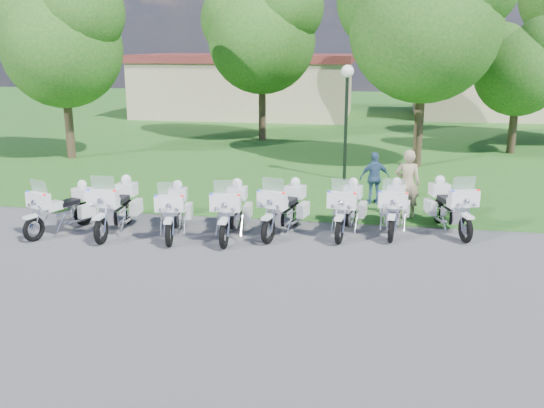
% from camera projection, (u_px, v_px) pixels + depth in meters
% --- Properties ---
extents(ground, '(100.00, 100.00, 0.00)m').
position_uv_depth(ground, '(241.00, 255.00, 14.21)').
color(ground, '#505055').
rests_on(ground, ground).
extents(grass_lawn, '(100.00, 48.00, 0.01)m').
position_uv_depth(grass_lawn, '(332.00, 119.00, 39.91)').
color(grass_lawn, '#256A21').
rests_on(grass_lawn, ground).
extents(motorcycle_0, '(1.24, 2.18, 1.53)m').
position_uv_depth(motorcycle_0, '(63.00, 208.00, 15.83)').
color(motorcycle_0, black).
rests_on(motorcycle_0, ground).
extents(motorcycle_1, '(0.85, 2.49, 1.67)m').
position_uv_depth(motorcycle_1, '(116.00, 206.00, 15.80)').
color(motorcycle_1, black).
rests_on(motorcycle_1, ground).
extents(motorcycle_2, '(1.03, 2.31, 1.56)m').
position_uv_depth(motorcycle_2, '(174.00, 210.00, 15.56)').
color(motorcycle_2, black).
rests_on(motorcycle_2, ground).
extents(motorcycle_3, '(0.85, 2.45, 1.64)m').
position_uv_depth(motorcycle_3, '(232.00, 210.00, 15.47)').
color(motorcycle_3, black).
rests_on(motorcycle_3, ground).
extents(motorcycle_4, '(1.17, 2.38, 1.63)m').
position_uv_depth(motorcycle_4, '(284.00, 208.00, 15.72)').
color(motorcycle_4, black).
rests_on(motorcycle_4, ground).
extents(motorcycle_5, '(0.98, 2.38, 1.60)m').
position_uv_depth(motorcycle_5, '(347.00, 208.00, 15.74)').
color(motorcycle_5, black).
rests_on(motorcycle_5, ground).
extents(motorcycle_6, '(0.87, 2.35, 1.58)m').
position_uv_depth(motorcycle_6, '(394.00, 207.00, 15.85)').
color(motorcycle_6, black).
rests_on(motorcycle_6, ground).
extents(motorcycle_7, '(1.25, 2.35, 1.63)m').
position_uv_depth(motorcycle_7, '(450.00, 206.00, 15.91)').
color(motorcycle_7, black).
rests_on(motorcycle_7, ground).
extents(lamp_post, '(0.44, 0.44, 4.10)m').
position_uv_depth(lamp_post, '(347.00, 94.00, 21.23)').
color(lamp_post, black).
rests_on(lamp_post, ground).
extents(tree_0, '(5.78, 4.94, 7.71)m').
position_uv_depth(tree_0, '(61.00, 36.00, 24.98)').
color(tree_0, '#38281C').
rests_on(tree_0, ground).
extents(tree_1, '(6.22, 5.31, 8.29)m').
position_uv_depth(tree_1, '(261.00, 29.00, 29.79)').
color(tree_1, '#38281C').
rests_on(tree_1, ground).
extents(tree_2, '(6.76, 5.77, 9.02)m').
position_uv_depth(tree_2, '(424.00, 12.00, 22.96)').
color(tree_2, '#38281C').
rests_on(tree_2, ground).
extents(tree_3, '(4.49, 3.83, 5.98)m').
position_uv_depth(tree_3, '(518.00, 64.00, 26.42)').
color(tree_3, '#38281C').
rests_on(tree_3, ground).
extents(building_west, '(14.56, 8.32, 4.10)m').
position_uv_depth(building_west, '(246.00, 85.00, 41.34)').
color(building_west, tan).
rests_on(building_west, ground).
extents(building_east, '(11.44, 7.28, 4.10)m').
position_uv_depth(building_east, '(501.00, 86.00, 40.40)').
color(building_east, tan).
rests_on(building_east, ground).
extents(bystander_a, '(0.74, 0.52, 1.95)m').
position_uv_depth(bystander_a, '(407.00, 184.00, 17.07)').
color(bystander_a, tan).
rests_on(bystander_a, ground).
extents(bystander_c, '(1.02, 0.67, 1.61)m').
position_uv_depth(bystander_c, '(375.00, 178.00, 18.58)').
color(bystander_c, '#375984').
rests_on(bystander_c, ground).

